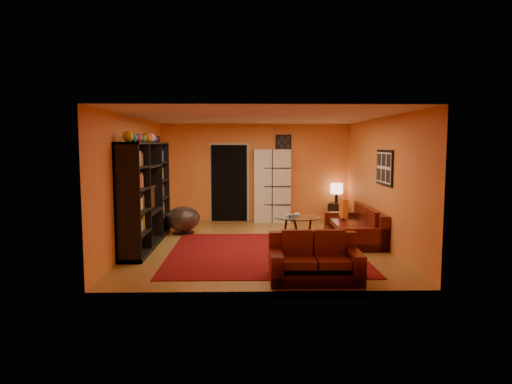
{
  "coord_description": "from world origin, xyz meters",
  "views": [
    {
      "loc": [
        -0.25,
        -9.21,
        2.06
      ],
      "look_at": [
        -0.05,
        0.1,
        1.08
      ],
      "focal_mm": 32.0,
      "sensor_mm": 36.0,
      "label": 1
    }
  ],
  "objects_px": {
    "loveseat": "(314,261)",
    "coffee_table": "(297,219)",
    "table_lamp": "(337,189)",
    "entertainment_unit": "(146,194)",
    "sofa": "(357,227)",
    "storage_cabinet": "(272,186)",
    "tv": "(148,198)",
    "bowl_chair": "(183,219)",
    "side_table": "(336,212)"
  },
  "relations": [
    {
      "from": "tv",
      "to": "sofa",
      "type": "height_order",
      "value": "tv"
    },
    {
      "from": "table_lamp",
      "to": "entertainment_unit",
      "type": "bearing_deg",
      "value": -148.16
    },
    {
      "from": "sofa",
      "to": "tv",
      "type": "bearing_deg",
      "value": -173.16
    },
    {
      "from": "sofa",
      "to": "storage_cabinet",
      "type": "distance_m",
      "value": 3.05
    },
    {
      "from": "loveseat",
      "to": "storage_cabinet",
      "type": "relative_size",
      "value": 0.71
    },
    {
      "from": "entertainment_unit",
      "to": "tv",
      "type": "distance_m",
      "value": 0.11
    },
    {
      "from": "entertainment_unit",
      "to": "storage_cabinet",
      "type": "distance_m",
      "value": 3.9
    },
    {
      "from": "sofa",
      "to": "storage_cabinet",
      "type": "bearing_deg",
      "value": 126.29
    },
    {
      "from": "entertainment_unit",
      "to": "side_table",
      "type": "relative_size",
      "value": 6.0
    },
    {
      "from": "tv",
      "to": "sofa",
      "type": "xyz_separation_m",
      "value": [
        4.36,
        0.42,
        -0.69
      ]
    },
    {
      "from": "loveseat",
      "to": "side_table",
      "type": "height_order",
      "value": "loveseat"
    },
    {
      "from": "entertainment_unit",
      "to": "bowl_chair",
      "type": "height_order",
      "value": "entertainment_unit"
    },
    {
      "from": "entertainment_unit",
      "to": "loveseat",
      "type": "relative_size",
      "value": 2.19
    },
    {
      "from": "tv",
      "to": "coffee_table",
      "type": "xyz_separation_m",
      "value": [
        3.08,
        0.54,
        -0.52
      ]
    },
    {
      "from": "storage_cabinet",
      "to": "sofa",
      "type": "bearing_deg",
      "value": -57.51
    },
    {
      "from": "bowl_chair",
      "to": "side_table",
      "type": "distance_m",
      "value": 4.15
    },
    {
      "from": "entertainment_unit",
      "to": "table_lamp",
      "type": "xyz_separation_m",
      "value": [
        4.43,
        2.75,
        -0.17
      ]
    },
    {
      "from": "entertainment_unit",
      "to": "tv",
      "type": "height_order",
      "value": "entertainment_unit"
    },
    {
      "from": "storage_cabinet",
      "to": "bowl_chair",
      "type": "relative_size",
      "value": 2.48
    },
    {
      "from": "entertainment_unit",
      "to": "coffee_table",
      "type": "xyz_separation_m",
      "value": [
        3.13,
        0.48,
        -0.6
      ]
    },
    {
      "from": "sofa",
      "to": "loveseat",
      "type": "relative_size",
      "value": 1.65
    },
    {
      "from": "loveseat",
      "to": "bowl_chair",
      "type": "relative_size",
      "value": 1.77
    },
    {
      "from": "storage_cabinet",
      "to": "side_table",
      "type": "xyz_separation_m",
      "value": [
        1.72,
        -0.05,
        -0.71
      ]
    },
    {
      "from": "coffee_table",
      "to": "bowl_chair",
      "type": "relative_size",
      "value": 1.27
    },
    {
      "from": "tv",
      "to": "coffee_table",
      "type": "relative_size",
      "value": 0.9
    },
    {
      "from": "coffee_table",
      "to": "side_table",
      "type": "distance_m",
      "value": 2.62
    },
    {
      "from": "side_table",
      "to": "table_lamp",
      "type": "height_order",
      "value": "table_lamp"
    },
    {
      "from": "table_lamp",
      "to": "storage_cabinet",
      "type": "bearing_deg",
      "value": 178.33
    },
    {
      "from": "tv",
      "to": "sofa",
      "type": "relative_size",
      "value": 0.39
    },
    {
      "from": "entertainment_unit",
      "to": "loveseat",
      "type": "xyz_separation_m",
      "value": [
        3.06,
        -2.42,
        -0.76
      ]
    },
    {
      "from": "entertainment_unit",
      "to": "tv",
      "type": "relative_size",
      "value": 3.39
    },
    {
      "from": "tv",
      "to": "loveseat",
      "type": "relative_size",
      "value": 0.65
    },
    {
      "from": "entertainment_unit",
      "to": "table_lamp",
      "type": "height_order",
      "value": "entertainment_unit"
    },
    {
      "from": "tv",
      "to": "storage_cabinet",
      "type": "relative_size",
      "value": 0.46
    },
    {
      "from": "entertainment_unit",
      "to": "storage_cabinet",
      "type": "xyz_separation_m",
      "value": [
        2.71,
        2.8,
        -0.09
      ]
    },
    {
      "from": "sofa",
      "to": "loveseat",
      "type": "height_order",
      "value": "same"
    },
    {
      "from": "storage_cabinet",
      "to": "table_lamp",
      "type": "height_order",
      "value": "storage_cabinet"
    },
    {
      "from": "loveseat",
      "to": "coffee_table",
      "type": "relative_size",
      "value": 1.39
    },
    {
      "from": "side_table",
      "to": "table_lamp",
      "type": "xyz_separation_m",
      "value": [
        0.0,
        0.0,
        0.63
      ]
    },
    {
      "from": "entertainment_unit",
      "to": "side_table",
      "type": "bearing_deg",
      "value": 31.84
    },
    {
      "from": "coffee_table",
      "to": "side_table",
      "type": "height_order",
      "value": "coffee_table"
    },
    {
      "from": "tv",
      "to": "sofa",
      "type": "distance_m",
      "value": 4.44
    },
    {
      "from": "entertainment_unit",
      "to": "sofa",
      "type": "relative_size",
      "value": 1.32
    },
    {
      "from": "sofa",
      "to": "coffee_table",
      "type": "height_order",
      "value": "sofa"
    },
    {
      "from": "coffee_table",
      "to": "storage_cabinet",
      "type": "xyz_separation_m",
      "value": [
        -0.42,
        2.32,
        0.51
      ]
    },
    {
      "from": "coffee_table",
      "to": "table_lamp",
      "type": "distance_m",
      "value": 2.65
    },
    {
      "from": "loveseat",
      "to": "tv",
      "type": "bearing_deg",
      "value": 52.27
    },
    {
      "from": "tv",
      "to": "table_lamp",
      "type": "distance_m",
      "value": 5.2
    },
    {
      "from": "bowl_chair",
      "to": "table_lamp",
      "type": "bearing_deg",
      "value": 21.39
    },
    {
      "from": "coffee_table",
      "to": "storage_cabinet",
      "type": "bearing_deg",
      "value": 100.37
    }
  ]
}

